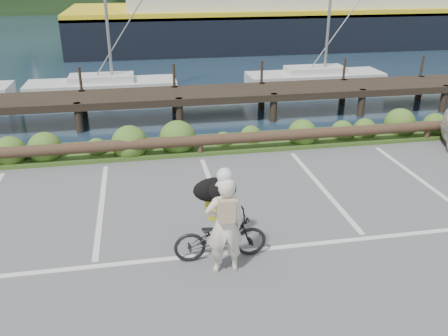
# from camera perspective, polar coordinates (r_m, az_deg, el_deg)

# --- Properties ---
(ground) EXTENTS (72.00, 72.00, 0.00)m
(ground) POSITION_cam_1_polar(r_m,az_deg,el_deg) (9.36, 1.06, -8.75)
(ground) COLOR #555658
(vegetation_strip) EXTENTS (34.00, 1.60, 0.10)m
(vegetation_strip) POSITION_cam_1_polar(r_m,az_deg,el_deg) (14.06, -3.24, 2.74)
(vegetation_strip) COLOR #3D5B21
(vegetation_strip) RESTS_ON ground
(log_rail) EXTENTS (32.00, 0.30, 0.60)m
(log_rail) POSITION_cam_1_polar(r_m,az_deg,el_deg) (13.43, -2.84, 1.52)
(log_rail) COLOR #443021
(log_rail) RESTS_ON ground
(bicycle) EXTENTS (1.70, 0.60, 0.89)m
(bicycle) POSITION_cam_1_polar(r_m,az_deg,el_deg) (8.64, -0.44, -8.25)
(bicycle) COLOR black
(bicycle) RESTS_ON ground
(cyclist) EXTENTS (0.66, 0.44, 1.81)m
(cyclist) POSITION_cam_1_polar(r_m,az_deg,el_deg) (8.07, 0.07, -6.91)
(cyclist) COLOR white
(cyclist) RESTS_ON ground
(dog) EXTENTS (0.41, 0.82, 0.47)m
(dog) POSITION_cam_1_polar(r_m,az_deg,el_deg) (8.78, -1.10, -2.62)
(dog) COLOR black
(dog) RESTS_ON bicycle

